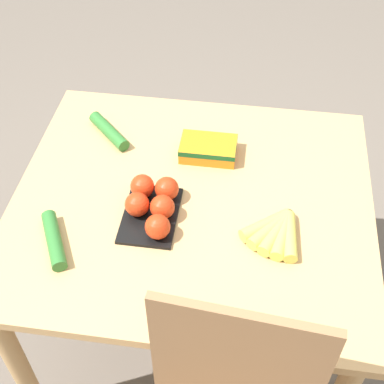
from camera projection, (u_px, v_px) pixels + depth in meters
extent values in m
plane|color=#665B51|center=(192.00, 324.00, 2.09)|extent=(12.00, 12.00, 0.00)
cube|color=tan|center=(192.00, 203.00, 1.58)|extent=(1.05, 0.94, 0.03)
cylinder|color=tan|center=(325.00, 200.00, 2.07)|extent=(0.06, 0.06, 0.69)
cylinder|color=tan|center=(93.00, 177.00, 2.16)|extent=(0.06, 0.06, 0.69)
cylinder|color=tan|center=(19.00, 367.00, 1.60)|extent=(0.06, 0.06, 0.69)
cube|color=#8E6642|center=(236.00, 374.00, 1.20)|extent=(0.39, 0.05, 0.51)
sphere|color=brown|center=(288.00, 215.00, 1.50)|extent=(0.03, 0.03, 0.03)
cylinder|color=#CCC651|center=(266.00, 226.00, 1.47)|extent=(0.15, 0.13, 0.04)
cylinder|color=#CCC651|center=(270.00, 230.00, 1.46)|extent=(0.13, 0.15, 0.04)
cylinder|color=#CCC651|center=(276.00, 233.00, 1.45)|extent=(0.10, 0.16, 0.04)
cylinder|color=#CCC651|center=(282.00, 235.00, 1.45)|extent=(0.07, 0.16, 0.04)
cylinder|color=#CCC651|center=(289.00, 236.00, 1.44)|extent=(0.05, 0.16, 0.04)
cube|color=black|center=(151.00, 215.00, 1.51)|extent=(0.15, 0.22, 0.01)
sphere|color=red|center=(167.00, 189.00, 1.53)|extent=(0.07, 0.07, 0.07)
sphere|color=red|center=(142.00, 186.00, 1.54)|extent=(0.07, 0.07, 0.07)
sphere|color=red|center=(162.00, 207.00, 1.48)|extent=(0.07, 0.07, 0.07)
sphere|color=red|center=(137.00, 204.00, 1.49)|extent=(0.07, 0.07, 0.07)
sphere|color=red|center=(158.00, 227.00, 1.43)|extent=(0.07, 0.07, 0.07)
cube|color=orange|center=(208.00, 149.00, 1.68)|extent=(0.17, 0.11, 0.05)
cube|color=#145123|center=(208.00, 145.00, 1.67)|extent=(0.18, 0.11, 0.02)
cylinder|color=#2D702D|center=(109.00, 131.00, 1.75)|extent=(0.16, 0.16, 0.04)
cylinder|color=#2D702D|center=(54.00, 240.00, 1.43)|extent=(0.12, 0.19, 0.04)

